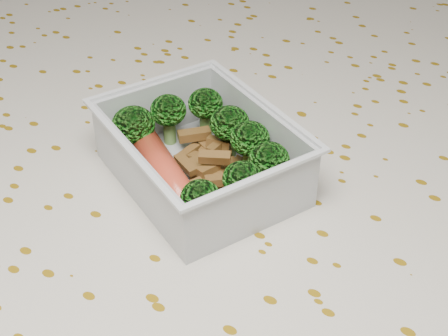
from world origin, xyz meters
The scene contains 6 objects.
dining_table centered at (0.00, 0.00, 0.67)m, with size 1.40×0.90×0.75m.
tablecloth centered at (0.00, 0.00, 0.72)m, with size 1.46×0.96×0.19m.
lunch_container centered at (-0.03, 0.00, 0.78)m, with size 0.20×0.18×0.06m.
broccoli_florets centered at (-0.03, 0.01, 0.79)m, with size 0.15×0.13×0.05m.
meat_pile centered at (-0.02, 0.01, 0.77)m, with size 0.10×0.08×0.03m.
sausage centered at (-0.04, -0.03, 0.78)m, with size 0.12×0.09×0.03m.
Camera 1 is at (0.20, -0.32, 1.08)m, focal length 50.00 mm.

